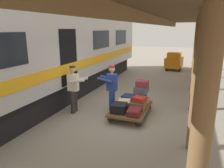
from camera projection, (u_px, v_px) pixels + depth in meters
The scene contains 17 objects.
ground_plane at pixel (127, 116), 7.35m from camera, with size 60.00×60.00×0.00m, color gray.
platform_canopy at pixel (200, 18), 5.82m from camera, with size 3.20×20.61×3.56m.
train_car at pixel (35, 53), 8.11m from camera, with size 3.03×17.09×4.00m.
luggage_cart at pixel (131, 109), 7.36m from camera, with size 1.15×1.96×0.28m.
suitcase_navy_fabric at pixel (128, 98), 7.89m from camera, with size 0.43×0.49×0.26m, color navy.
suitcase_orange_carryall at pixel (142, 101), 7.72m from camera, with size 0.42×0.48×0.21m, color #CC6B23.
suitcase_maroon_trunk at pixel (134, 111), 6.75m from camera, with size 0.39×0.63×0.19m, color maroon.
suitcase_black_hardshell at pixel (119, 108), 6.92m from camera, with size 0.48×0.51×0.29m, color black.
suitcase_cream_canvas at pixel (124, 103), 7.41m from camera, with size 0.42×0.51×0.23m, color beige.
suitcase_olive_duffel at pixel (138, 105), 7.23m from camera, with size 0.47×0.55×0.26m, color brown.
suitcase_teal_softside at pixel (142, 95), 7.71m from camera, with size 0.34×0.53×0.19m, color #1E666B.
suitcase_slate_roller at pixel (141, 90), 7.68m from camera, with size 0.42×0.55×0.23m, color #4C515B.
suitcase_red_plastic at pixel (139, 99), 7.13m from camera, with size 0.41×0.37×0.17m, color #AD231E.
suitcase_burgundy_valise at pixel (142, 84), 7.58m from camera, with size 0.43×0.37×0.23m, color maroon.
porter_in_overalls at pixel (111, 88), 7.48m from camera, with size 0.69×0.46×1.70m.
porter_by_door at pixel (74, 88), 7.45m from camera, with size 0.70×0.48×1.70m.
baggage_tug at pixel (174, 61), 15.47m from camera, with size 1.25×1.79×1.30m.
Camera 1 is at (-1.95, 6.56, 2.95)m, focal length 33.68 mm.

